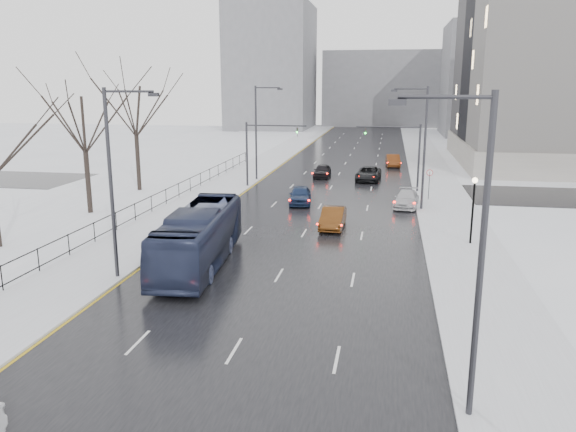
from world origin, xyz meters
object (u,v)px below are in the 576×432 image
Objects in this scene: streetlight_l_far at (258,128)px; bus at (199,237)px; sedan_center_far at (322,171)px; sedan_right_distant at (393,161)px; no_uturn_sign at (430,176)px; sedan_right_cross at (368,174)px; streetlight_r_near at (474,244)px; sedan_center_near at (300,195)px; mast_signal_left at (257,147)px; streetlight_l_near at (114,175)px; sedan_right_near at (333,218)px; sedan_right_far at (406,199)px; lamppost_r_mid at (473,201)px; tree_park_e at (140,191)px; tree_park_d at (91,214)px; streetlight_r_mid at (422,142)px; mast_signal_right at (408,150)px.

bus is (3.37, -29.00, -3.92)m from streetlight_l_far.
sedan_right_distant reaches higher than sedan_center_far.
no_uturn_sign reaches higher than sedan_right_cross.
sedan_center_near is at bearing 108.03° from streetlight_r_near.
streetlight_l_near is at bearing -91.72° from mast_signal_left.
sedan_right_near is at bearing -91.02° from sedan_right_cross.
no_uturn_sign is 0.58× the size of sedan_right_far.
lamppost_r_mid is at bearing -62.90° from sedan_center_far.
mast_signal_left is at bearing 88.28° from streetlight_l_near.
no_uturn_sign is at bearing 51.13° from bus.
streetlight_r_near is 32.61m from sedan_center_near.
streetlight_l_far is 1.54× the size of mast_signal_left.
streetlight_r_near is 3.70× the size of no_uturn_sign.
tree_park_e is 2.96× the size of sedan_right_distant.
mast_signal_left is at bearing 20.19° from tree_park_e.
sedan_center_near is at bearing -60.71° from streetlight_l_far.
streetlight_r_near is 19.15m from streetlight_l_near.
lamppost_r_mid reaches higher than sedan_right_near.
sedan_right_far is 1.09× the size of sedan_center_far.
mast_signal_left is at bearing -127.95° from sedan_center_far.
sedan_right_cross is at bearing 119.99° from no_uturn_sign.
tree_park_d is 2.93× the size of sedan_center_far.
streetlight_r_near is 2.19× the size of sedan_right_distant.
streetlight_r_mid is at bearing 50.76° from streetlight_l_near.
sedan_right_far is (-0.97, 1.09, -4.90)m from streetlight_r_mid.
sedan_right_near is (3.64, -7.86, -0.03)m from sedan_center_near.
tree_park_d is 25.99m from sedan_right_far.
mast_signal_right is (25.53, 4.00, 4.11)m from tree_park_e.
streetlight_r_near is 31.49m from sedan_right_far.
sedan_right_cross is at bearing 123.06° from mast_signal_right.
sedan_right_cross is at bearing -13.69° from sedan_center_far.
bus is at bearing -127.33° from streetlight_r_mid.
sedan_center_near is at bearing -170.86° from sedan_right_far.
streetlight_l_far reaches higher than sedan_right_far.
sedan_right_near is (-7.38, -11.19, -1.52)m from no_uturn_sign.
streetlight_l_near is at bearing -112.13° from sedan_right_distant.
streetlight_r_near is at bearing -88.73° from mast_signal_right.
tree_park_e is 14.01m from streetlight_l_far.
sedan_right_near is at bearing 105.54° from streetlight_r_near.
streetlight_l_near is 26.55m from sedan_right_far.
mast_signal_left reaches higher than sedan_center_far.
no_uturn_sign is (27.00, 10.00, 2.30)m from tree_park_d.
tree_park_d is 26.64m from sedan_center_far.
lamppost_r_mid is 0.66× the size of mast_signal_left.
sedan_right_near is (9.99, 12.81, -4.84)m from streetlight_l_near.
bus is 11.88m from sedan_right_near.
mast_signal_right is at bearing 101.54° from lamppost_r_mid.
mast_signal_left is (-15.49, 8.00, -1.51)m from streetlight_r_mid.
mast_signal_left is (10.47, 14.00, 4.11)m from tree_park_d.
sedan_center_far is (-3.47, 22.36, -0.02)m from sedan_right_near.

